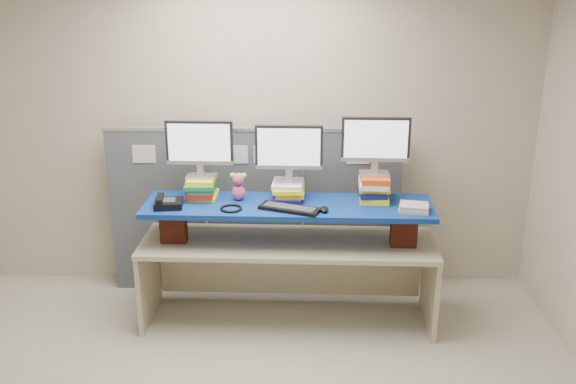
{
  "coord_description": "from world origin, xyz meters",
  "views": [
    {
      "loc": [
        0.39,
        -3.56,
        2.81
      ],
      "look_at": [
        0.31,
        1.22,
        1.15
      ],
      "focal_mm": 40.0,
      "sensor_mm": 36.0,
      "label": 1
    }
  ],
  "objects_px": {
    "monitor_left": "(200,146)",
    "monitor_right": "(376,142)",
    "monitor_center": "(289,150)",
    "blue_board": "(288,206)",
    "desk_phone": "(167,203)",
    "desk": "(288,257)",
    "keyboard": "(290,208)"
  },
  "relations": [
    {
      "from": "blue_board",
      "to": "monitor_right",
      "type": "relative_size",
      "value": 4.27
    },
    {
      "from": "monitor_left",
      "to": "desk_phone",
      "type": "height_order",
      "value": "monitor_left"
    },
    {
      "from": "blue_board",
      "to": "keyboard",
      "type": "xyz_separation_m",
      "value": [
        0.01,
        -0.14,
        0.04
      ]
    },
    {
      "from": "blue_board",
      "to": "keyboard",
      "type": "bearing_deg",
      "value": -82.8
    },
    {
      "from": "blue_board",
      "to": "desk",
      "type": "bearing_deg",
      "value": 1.44
    },
    {
      "from": "monitor_left",
      "to": "monitor_center",
      "type": "xyz_separation_m",
      "value": [
        0.71,
        -0.02,
        -0.03
      ]
    },
    {
      "from": "desk",
      "to": "blue_board",
      "type": "bearing_deg",
      "value": -178.56
    },
    {
      "from": "monitor_left",
      "to": "monitor_right",
      "type": "xyz_separation_m",
      "value": [
        1.39,
        -0.03,
        0.04
      ]
    },
    {
      "from": "monitor_right",
      "to": "keyboard",
      "type": "distance_m",
      "value": 0.85
    },
    {
      "from": "monitor_left",
      "to": "monitor_right",
      "type": "relative_size",
      "value": 1.0
    },
    {
      "from": "monitor_center",
      "to": "blue_board",
      "type": "bearing_deg",
      "value": -91.19
    },
    {
      "from": "monitor_left",
      "to": "blue_board",
      "type": "bearing_deg",
      "value": -9.5
    },
    {
      "from": "monitor_right",
      "to": "blue_board",
      "type": "bearing_deg",
      "value": -170.14
    },
    {
      "from": "desk",
      "to": "monitor_left",
      "type": "xyz_separation_m",
      "value": [
        -0.71,
        0.14,
        0.91
      ]
    },
    {
      "from": "monitor_right",
      "to": "desk",
      "type": "bearing_deg",
      "value": -170.14
    },
    {
      "from": "desk_phone",
      "to": "monitor_left",
      "type": "bearing_deg",
      "value": 36.45
    },
    {
      "from": "monitor_left",
      "to": "monitor_center",
      "type": "bearing_deg",
      "value": -0.0
    },
    {
      "from": "desk_phone",
      "to": "blue_board",
      "type": "bearing_deg",
      "value": -1.57
    },
    {
      "from": "blue_board",
      "to": "monitor_left",
      "type": "relative_size",
      "value": 4.27
    },
    {
      "from": "desk",
      "to": "monitor_left",
      "type": "bearing_deg",
      "value": 170.5
    },
    {
      "from": "monitor_center",
      "to": "desk",
      "type": "bearing_deg",
      "value": -91.19
    },
    {
      "from": "monitor_left",
      "to": "monitor_center",
      "type": "distance_m",
      "value": 0.71
    },
    {
      "from": "keyboard",
      "to": "desk_phone",
      "type": "xyz_separation_m",
      "value": [
        -0.96,
        0.05,
        0.02
      ]
    },
    {
      "from": "desk",
      "to": "desk_phone",
      "type": "height_order",
      "value": "desk_phone"
    },
    {
      "from": "desk",
      "to": "keyboard",
      "type": "relative_size",
      "value": 4.83
    },
    {
      "from": "monitor_right",
      "to": "keyboard",
      "type": "relative_size",
      "value": 1.08
    },
    {
      "from": "blue_board",
      "to": "desk_phone",
      "type": "distance_m",
      "value": 0.95
    },
    {
      "from": "desk",
      "to": "monitor_center",
      "type": "distance_m",
      "value": 0.88
    },
    {
      "from": "blue_board",
      "to": "keyboard",
      "type": "relative_size",
      "value": 4.62
    },
    {
      "from": "blue_board",
      "to": "monitor_left",
      "type": "distance_m",
      "value": 0.85
    },
    {
      "from": "desk_phone",
      "to": "desk",
      "type": "bearing_deg",
      "value": -1.57
    },
    {
      "from": "blue_board",
      "to": "monitor_right",
      "type": "xyz_separation_m",
      "value": [
        0.69,
        0.1,
        0.5
      ]
    }
  ]
}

